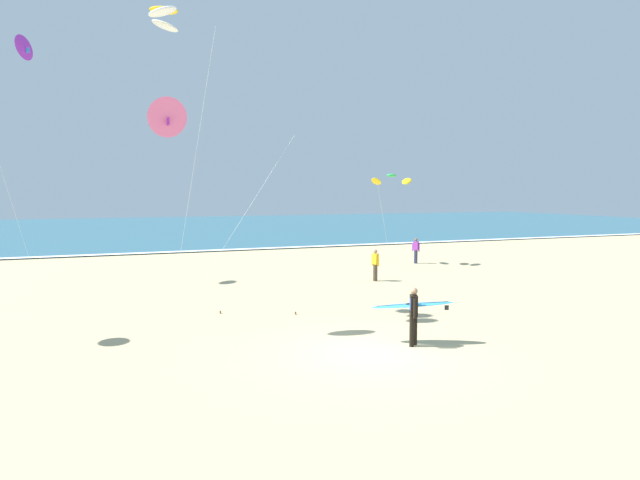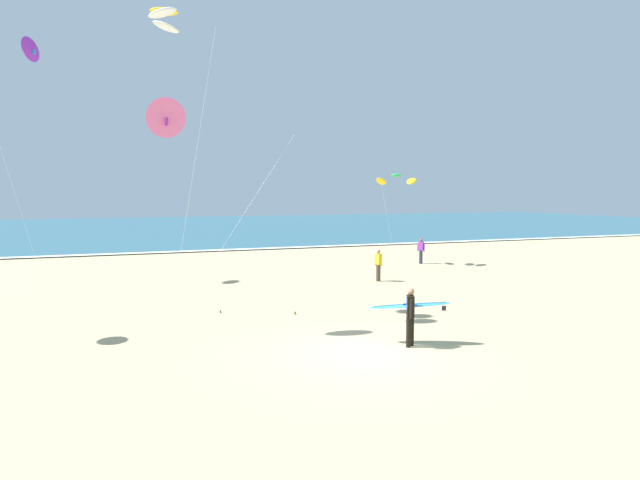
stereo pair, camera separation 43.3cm
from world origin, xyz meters
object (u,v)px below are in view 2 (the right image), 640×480
object	(u,v)px
surfer_lead	(410,309)
kite_delta_rose_mid	(166,118)
kite_arc_golden_distant	(164,18)
kite_arc_emerald_low	(396,179)
kite_delta_violet_far	(31,50)
bystander_yellow_top	(378,265)
bystander_purple_top	(421,251)

from	to	relation	value
surfer_lead	kite_delta_rose_mid	world-z (taller)	kite_delta_rose_mid
kite_delta_rose_mid	kite_arc_golden_distant	xyz separation A→B (m)	(0.19, 2.36, 3.72)
kite_arc_emerald_low	kite_arc_golden_distant	bearing A→B (deg)	-146.06
kite_delta_violet_far	bystander_yellow_top	bearing A→B (deg)	-19.57
kite_delta_rose_mid	kite_arc_emerald_low	world-z (taller)	kite_delta_rose_mid
kite_arc_emerald_low	bystander_purple_top	size ratio (longest dim) A/B	3.51
surfer_lead	bystander_purple_top	distance (m)	18.22
kite_delta_rose_mid	bystander_yellow_top	distance (m)	13.70
kite_delta_rose_mid	kite_arc_emerald_low	xyz separation A→B (m)	(14.34, 11.88, -1.44)
surfer_lead	kite_delta_violet_far	size ratio (longest dim) A/B	0.20
kite_arc_golden_distant	bystander_purple_top	world-z (taller)	kite_arc_golden_distant
kite_delta_violet_far	bystander_yellow_top	size ratio (longest dim) A/B	7.48
kite_delta_violet_far	kite_arc_golden_distant	bearing A→B (deg)	-60.74
kite_arc_emerald_low	kite_arc_golden_distant	xyz separation A→B (m)	(-14.14, -9.52, 5.16)
kite_arc_emerald_low	kite_arc_golden_distant	size ratio (longest dim) A/B	0.52
kite_arc_emerald_low	kite_arc_golden_distant	world-z (taller)	kite_arc_golden_distant
kite_arc_golden_distant	bystander_purple_top	size ratio (longest dim) A/B	6.73
kite_delta_violet_far	bystander_purple_top	distance (m)	23.69
kite_delta_violet_far	bystander_yellow_top	world-z (taller)	kite_delta_violet_far
kite_arc_golden_distant	bystander_purple_top	bearing A→B (deg)	30.36
surfer_lead	kite_arc_golden_distant	xyz separation A→B (m)	(-6.18, 6.23, 9.34)
kite_arc_emerald_low	bystander_yellow_top	bearing A→B (deg)	-125.50
kite_delta_violet_far	bystander_yellow_top	distance (m)	19.75
kite_delta_violet_far	bystander_yellow_top	xyz separation A→B (m)	(15.81, -5.62, -10.42)
surfer_lead	bystander_yellow_top	bearing A→B (deg)	68.28
bystander_purple_top	kite_delta_violet_far	bearing A→B (deg)	178.54
kite_delta_rose_mid	kite_arc_golden_distant	distance (m)	4.41
surfer_lead	kite_delta_rose_mid	size ratio (longest dim) A/B	0.33
kite_delta_rose_mid	kite_arc_emerald_low	size ratio (longest dim) A/B	1.31
kite_arc_emerald_low	surfer_lead	bearing A→B (deg)	-116.81
kite_arc_golden_distant	bystander_yellow_top	bearing A→B (deg)	21.99
surfer_lead	kite_arc_emerald_low	xyz separation A→B (m)	(7.96, 15.75, 4.19)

